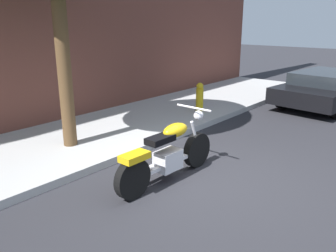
# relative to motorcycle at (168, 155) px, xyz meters

# --- Properties ---
(ground_plane) EXTENTS (60.00, 60.00, 0.00)m
(ground_plane) POSITION_rel_motorcycle_xyz_m (0.44, -0.50, -0.45)
(ground_plane) COLOR #28282D
(sidewalk) EXTENTS (18.28, 2.89, 0.14)m
(sidewalk) POSITION_rel_motorcycle_xyz_m (0.44, 2.59, -0.38)
(sidewalk) COLOR #AAAAAA
(sidewalk) RESTS_ON ground
(motorcycle) EXTENTS (2.17, 0.70, 1.11)m
(motorcycle) POSITION_rel_motorcycle_xyz_m (0.00, 0.00, 0.00)
(motorcycle) COLOR black
(motorcycle) RESTS_ON ground
(parked_car_black) EXTENTS (4.34, 2.21, 1.03)m
(parked_car_black) POSITION_rel_motorcycle_xyz_m (7.14, -0.34, 0.11)
(parked_car_black) COLOR black
(parked_car_black) RESTS_ON ground
(fire_hydrant) EXTENTS (0.20, 0.20, 0.91)m
(fire_hydrant) POSITION_rel_motorcycle_xyz_m (3.62, 1.94, 0.01)
(fire_hydrant) COLOR gold
(fire_hydrant) RESTS_ON ground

